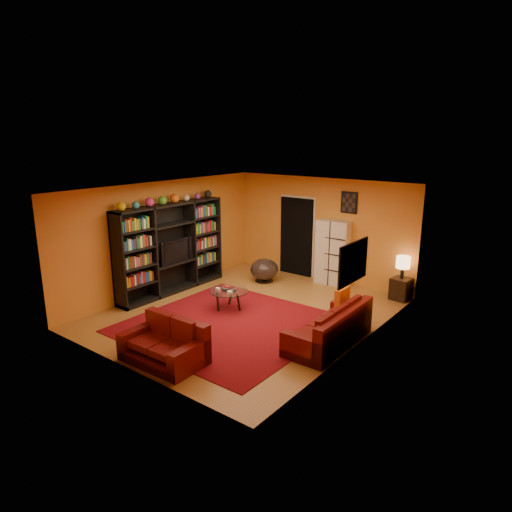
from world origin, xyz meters
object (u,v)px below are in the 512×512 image
Objects in this scene: sofa at (333,329)px; entertainment_unit at (171,248)px; tv at (174,251)px; side_table at (401,289)px; coffee_table at (229,293)px; loveseat at (167,344)px; table_lamp at (403,263)px; storage_cabinet at (332,253)px; bowl_chair at (264,269)px.

entertainment_unit is at bearing 176.19° from sofa.
side_table is at bearing -58.74° from tv.
coffee_table is at bearing -2.31° from entertainment_unit.
side_table is at bearing 46.40° from coffee_table.
loveseat is at bearing -111.26° from side_table.
storage_cabinet is at bearing 178.40° from table_lamp.
sofa is (4.36, -0.27, -0.71)m from tv.
coffee_table is 1.15× the size of bowl_chair.
storage_cabinet reaches higher than tv.
entertainment_unit reaches higher than table_lamp.
bowl_chair is at bearing -165.64° from side_table.
storage_cabinet is 1.79m from table_lamp.
sofa reaches higher than bowl_chair.
sofa is at bearing -92.27° from side_table.
entertainment_unit is 1.87× the size of storage_cabinet.
tv is 4.42m from sofa.
tv is 0.49× the size of sofa.
coffee_table is at bearing -74.65° from bowl_chair.
side_table is at bearing 14.36° from bowl_chair.
tv is 1.90× the size of table_lamp.
sofa is 1.22× the size of storage_cabinet.
tv is 1.35× the size of bowl_chair.
storage_cabinet is 3.15× the size of table_lamp.
sofa is 2.38× the size of coffee_table.
sofa is 2.74× the size of bowl_chair.
bowl_chair is 1.41× the size of table_lamp.
storage_cabinet is at bearing 118.08° from sofa.
entertainment_unit is at bearing -148.71° from table_lamp.
tv is at bearing 33.94° from entertainment_unit.
table_lamp reaches higher than bowl_chair.
storage_cabinet reaches higher than coffee_table.
tv is at bearing -123.27° from bowl_chair.
tv is (0.05, 0.03, -0.05)m from entertainment_unit.
coffee_table is (1.79, -0.11, -0.63)m from tv.
entertainment_unit is at bearing -123.85° from bowl_chair.
coffee_table is 2.07m from bowl_chair.
side_table is (1.79, -0.05, -0.55)m from storage_cabinet.
loveseat reaches higher than bowl_chair.
storage_cabinet is at bearing 178.40° from side_table.
storage_cabinet is 3.21× the size of side_table.
storage_cabinet is 1.87m from side_table.
loveseat is 0.87× the size of storage_cabinet.
coffee_table is 1.62× the size of table_lamp.
loveseat is (2.51, -2.42, -0.76)m from entertainment_unit.
side_table is 0.98× the size of table_lamp.
entertainment_unit reaches higher than sofa.
loveseat is 1.95× the size of bowl_chair.
entertainment_unit is 0.08m from tv.
sofa is at bearing -92.27° from table_lamp.
loveseat is at bearing -96.95° from storage_cabinet.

